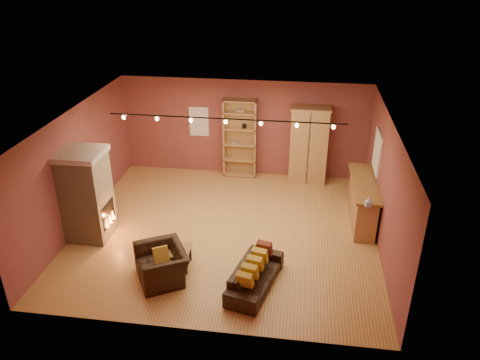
# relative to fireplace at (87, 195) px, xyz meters

# --- Properties ---
(floor) EXTENTS (7.00, 7.00, 0.00)m
(floor) POSITION_rel_fireplace_xyz_m (3.04, 0.60, -1.06)
(floor) COLOR #AA7B3C
(floor) RESTS_ON ground
(ceiling) EXTENTS (7.00, 7.00, 0.00)m
(ceiling) POSITION_rel_fireplace_xyz_m (3.04, 0.60, 1.74)
(ceiling) COLOR #58341C
(ceiling) RESTS_ON back_wall
(back_wall) EXTENTS (7.00, 0.02, 2.80)m
(back_wall) POSITION_rel_fireplace_xyz_m (3.04, 3.85, 0.34)
(back_wall) COLOR brown
(back_wall) RESTS_ON floor
(left_wall) EXTENTS (0.02, 6.50, 2.80)m
(left_wall) POSITION_rel_fireplace_xyz_m (-0.46, 0.60, 0.34)
(left_wall) COLOR brown
(left_wall) RESTS_ON floor
(right_wall) EXTENTS (0.02, 6.50, 2.80)m
(right_wall) POSITION_rel_fireplace_xyz_m (6.54, 0.60, 0.34)
(right_wall) COLOR brown
(right_wall) RESTS_ON floor
(fireplace) EXTENTS (1.01, 0.98, 2.12)m
(fireplace) POSITION_rel_fireplace_xyz_m (0.00, 0.00, 0.00)
(fireplace) COLOR tan
(fireplace) RESTS_ON floor
(back_window) EXTENTS (0.56, 0.04, 0.86)m
(back_window) POSITION_rel_fireplace_xyz_m (1.74, 3.83, 0.49)
(back_window) COLOR white
(back_window) RESTS_ON back_wall
(bookcase) EXTENTS (0.94, 0.36, 2.29)m
(bookcase) POSITION_rel_fireplace_xyz_m (2.96, 3.73, 0.11)
(bookcase) COLOR tan
(bookcase) RESTS_ON floor
(armoire) EXTENTS (1.09, 0.62, 2.20)m
(armoire) POSITION_rel_fireplace_xyz_m (4.90, 3.57, 0.05)
(armoire) COLOR tan
(armoire) RESTS_ON floor
(bar_counter) EXTENTS (0.59, 2.20, 1.05)m
(bar_counter) POSITION_rel_fireplace_xyz_m (6.24, 1.53, -0.53)
(bar_counter) COLOR #AA7C4E
(bar_counter) RESTS_ON floor
(tissue_box) EXTENTS (0.13, 0.13, 0.21)m
(tissue_box) POSITION_rel_fireplace_xyz_m (6.19, 0.36, 0.08)
(tissue_box) COLOR #86B3D6
(tissue_box) RESTS_ON bar_counter
(right_window) EXTENTS (0.05, 0.90, 1.00)m
(right_window) POSITION_rel_fireplace_xyz_m (6.51, 2.00, 0.59)
(right_window) COLOR white
(right_window) RESTS_ON right_wall
(loveseat) EXTENTS (0.90, 1.78, 0.73)m
(loveseat) POSITION_rel_fireplace_xyz_m (3.95, -1.31, -0.71)
(loveseat) COLOR black
(loveseat) RESTS_ON floor
(armchair) EXTENTS (1.12, 1.26, 0.92)m
(armchair) POSITION_rel_fireplace_xyz_m (2.07, -1.34, -0.60)
(armchair) COLOR black
(armchair) RESTS_ON floor
(coffee_table) EXTENTS (0.60, 0.60, 0.43)m
(coffee_table) POSITION_rel_fireplace_xyz_m (2.26, -0.91, -0.69)
(coffee_table) COLOR olive
(coffee_table) RESTS_ON floor
(track_rail) EXTENTS (5.20, 0.09, 0.13)m
(track_rail) POSITION_rel_fireplace_xyz_m (3.04, 0.80, 1.62)
(track_rail) COLOR black
(track_rail) RESTS_ON ceiling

